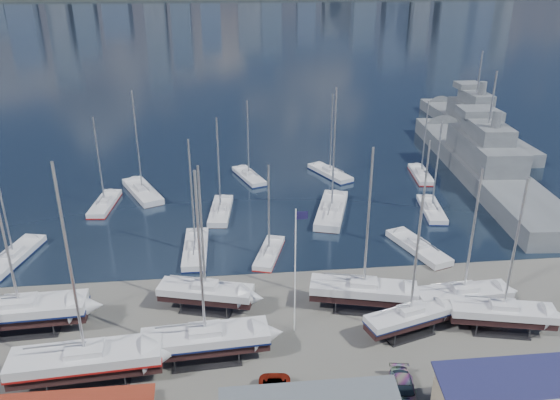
{
  "coord_description": "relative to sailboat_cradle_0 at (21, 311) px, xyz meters",
  "views": [
    {
      "loc": [
        -5.09,
        -51.99,
        31.19
      ],
      "look_at": [
        1.15,
        8.0,
        5.31
      ],
      "focal_mm": 35.0,
      "sensor_mm": 36.0,
      "label": 1
    }
  ],
  "objects": [
    {
      "name": "naval_ship_west",
      "position": [
        69.02,
        58.63,
        -0.55
      ],
      "size": [
        6.85,
        42.67,
        17.84
      ],
      "rotation": [
        0.0,
        0.0,
        1.57
      ],
      "color": "slate",
      "rests_on": "water"
    },
    {
      "name": "car_c",
      "position": [
        22.2,
        -11.92,
        -1.46
      ],
      "size": [
        2.97,
        5.65,
        1.52
      ],
      "primitive_type": "imported",
      "rotation": [
        0.0,
        0.0,
        -0.08
      ],
      "color": "gray",
      "rests_on": "ground"
    },
    {
      "name": "water",
      "position": [
        24.36,
        308.0,
        -2.37
      ],
      "size": [
        1400.0,
        600.0,
        0.4
      ],
      "primitive_type": "cube",
      "color": "#1B2640",
      "rests_on": "ground"
    },
    {
      "name": "sailboat_cradle_6",
      "position": [
        41.45,
        -1.39,
        -0.19
      ],
      "size": [
        9.43,
        3.12,
        15.11
      ],
      "rotation": [
        0.0,
        0.0,
        0.06
      ],
      "color": "#2D2D33",
      "rests_on": "ground"
    },
    {
      "name": "sailboat_cradle_2",
      "position": [
        16.74,
        1.7,
        -0.19
      ],
      "size": [
        9.55,
        4.93,
        15.09
      ],
      "rotation": [
        0.0,
        0.0,
        -0.27
      ],
      "color": "#2D2D33",
      "rests_on": "ground"
    },
    {
      "name": "sailboat_moored_10",
      "position": [
        47.09,
        21.85,
        -1.91
      ],
      "size": [
        3.73,
        9.22,
        13.39
      ],
      "rotation": [
        0.0,
        0.0,
        1.43
      ],
      "color": "black",
      "rests_on": "water"
    },
    {
      "name": "sailboat_cradle_7",
      "position": [
        43.84,
        -4.55,
        -0.18
      ],
      "size": [
        9.62,
        4.61,
        15.2
      ],
      "rotation": [
        0.0,
        0.0,
        -0.23
      ],
      "color": "#2D2D33",
      "rests_on": "ground"
    },
    {
      "name": "sailboat_moored_7",
      "position": [
        33.27,
        22.68,
        -1.89
      ],
      "size": [
        6.81,
        12.49,
        18.17
      ],
      "rotation": [
        0.0,
        0.0,
        1.27
      ],
      "color": "black",
      "rests_on": "water"
    },
    {
      "name": "sailboat_cradle_5",
      "position": [
        35.23,
        -4.19,
        -0.25
      ],
      "size": [
        8.87,
        4.86,
        13.97
      ],
      "rotation": [
        0.0,
        0.0,
        0.31
      ],
      "color": "#2D2D33",
      "rests_on": "ground"
    },
    {
      "name": "car_d",
      "position": [
        32.36,
        -11.72,
        -1.54
      ],
      "size": [
        2.5,
        4.86,
        1.35
      ],
      "primitive_type": "imported",
      "rotation": [
        0.0,
        0.0,
        -0.14
      ],
      "color": "gray",
      "rests_on": "ground"
    },
    {
      "name": "flagpole",
      "position": [
        25.02,
        -2.47,
        4.95
      ],
      "size": [
        1.09,
        0.12,
        12.4
      ],
      "color": "white",
      "rests_on": "ground"
    },
    {
      "name": "sailboat_moored_3",
      "position": [
        15.23,
        13.61,
        -1.91
      ],
      "size": [
        2.86,
        9.81,
        14.61
      ],
      "rotation": [
        0.0,
        0.0,
        1.56
      ],
      "color": "black",
      "rests_on": "water"
    },
    {
      "name": "ground",
      "position": [
        24.36,
        -2.0,
        -2.22
      ],
      "size": [
        1400.0,
        1400.0,
        0.0
      ],
      "primitive_type": "plane",
      "color": "#605E59",
      "rests_on": "ground"
    },
    {
      "name": "sailboat_moored_4",
      "position": [
        18.22,
        24.33,
        -1.89
      ],
      "size": [
        3.62,
        9.59,
        14.13
      ],
      "rotation": [
        0.0,
        0.0,
        1.46
      ],
      "color": "black",
      "rests_on": "water"
    },
    {
      "name": "sailboat_moored_1",
      "position": [
        1.97,
        28.54,
        -1.91
      ],
      "size": [
        3.39,
        9.24,
        13.51
      ],
      "rotation": [
        0.0,
        0.0,
        1.47
      ],
      "color": "black",
      "rests_on": "water"
    },
    {
      "name": "sailboat_cradle_0",
      "position": [
        0.0,
        0.0,
        0.0
      ],
      "size": [
        11.94,
        3.91,
        18.82
      ],
      "rotation": [
        0.0,
        0.0,
        0.05
      ],
      "color": "#2D2D33",
      "rests_on": "ground"
    },
    {
      "name": "sailboat_moored_8",
      "position": [
        35.87,
        37.53,
        -1.91
      ],
      "size": [
        6.3,
        9.52,
        13.89
      ],
      "rotation": [
        0.0,
        0.0,
        2.01
      ],
      "color": "black",
      "rests_on": "water"
    },
    {
      "name": "sailboat_moored_0",
      "position": [
        -5.53,
        13.97,
        -1.91
      ],
      "size": [
        4.88,
        10.2,
        14.7
      ],
      "rotation": [
        0.0,
        0.0,
        1.35
      ],
      "color": "black",
      "rests_on": "water"
    },
    {
      "name": "sailboat_moored_11",
      "position": [
        50.28,
        35.32,
        -1.91
      ],
      "size": [
        3.37,
        8.9,
        12.99
      ],
      "rotation": [
        0.0,
        0.0,
        1.46
      ],
      "color": "black",
      "rests_on": "water"
    },
    {
      "name": "sailboat_moored_5",
      "position": [
        22.74,
        37.4,
        -1.91
      ],
      "size": [
        5.26,
        9.16,
        13.22
      ],
      "rotation": [
        0.0,
        0.0,
        1.91
      ],
      "color": "black",
      "rests_on": "water"
    },
    {
      "name": "sailboat_moored_2",
      "position": [
        6.71,
        32.41,
        -1.89
      ],
      "size": [
        7.23,
        11.06,
        16.29
      ],
      "rotation": [
        0.0,
        0.0,
        2.0
      ],
      "color": "black",
      "rests_on": "water"
    },
    {
      "name": "sailboat_moored_6",
      "position": [
        23.81,
        11.91,
        -1.91
      ],
      "size": [
        4.48,
        8.2,
        11.81
      ],
      "rotation": [
        0.0,
        0.0,
        1.27
      ],
      "color": "black",
      "rests_on": "water"
    },
    {
      "name": "naval_ship_east",
      "position": [
        60.1,
        34.75,
        -0.55
      ],
      "size": [
        12.26,
        52.14,
        18.65
      ],
      "rotation": [
        0.0,
        0.0,
        1.49
      ],
      "color": "slate",
      "rests_on": "water"
    },
    {
      "name": "sailboat_moored_9",
      "position": [
        41.53,
        11.33,
        -1.89
      ],
      "size": [
        5.57,
        9.87,
        14.37
      ],
      "rotation": [
        0.0,
        0.0,
        1.9
      ],
      "color": "black",
      "rests_on": "water"
    },
    {
      "name": "sailboat_cradle_3",
      "position": [
        16.89,
        -5.79,
        -0.07
      ],
      "size": [
        11.01,
        3.77,
        17.38
      ],
      "rotation": [
        0.0,
        0.0,
        0.07
      ],
      "color": "#2D2D33",
      "rests_on": "ground"
    },
    {
      "name": "sailboat_cradle_1",
      "position": [
        7.48,
        -7.6,
        0.01
      ],
      "size": [
        12.14,
        4.22,
        19.02
      ],
      "rotation": [
        0.0,
        0.0,
        0.07
      ],
      "color": "#2D2D33",
      "rests_on": "ground"
    },
    {
      "name": "sailboat_cradle_4",
      "position": [
        32.02,
        0.25,
        -0.1
      ],
      "size": [
        10.68,
        5.29,
        16.74
      ],
      "rotation": [
        0.0,
        0.0,
        -0.24
      ],
      "color": "#2D2D33",
      "rests_on": "ground"
    }
  ]
}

